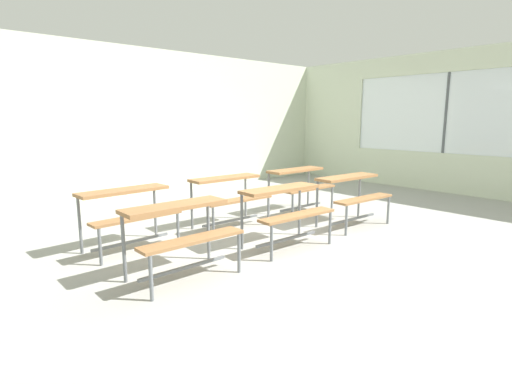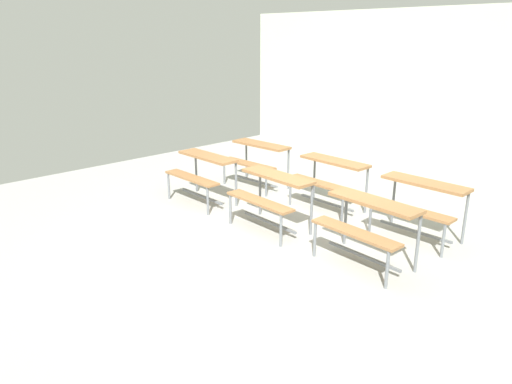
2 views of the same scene
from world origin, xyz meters
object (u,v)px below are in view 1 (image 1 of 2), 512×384
Objects in this scene: desk_bench_r0c0 at (181,223)px; desk_bench_r0c1 at (286,203)px; desk_bench_r1c0 at (128,205)px; desk_bench_r1c2 at (300,180)px; desk_bench_r0c2 at (353,188)px; desk_bench_r1c1 at (230,190)px.

desk_bench_r0c0 is 0.98× the size of desk_bench_r0c1.
desk_bench_r0c0 and desk_bench_r1c0 have the same top height.
desk_bench_r1c2 is (3.01, 1.13, 0.00)m from desk_bench_r0c0.
desk_bench_r0c1 is 0.99× the size of desk_bench_r0c2.
desk_bench_r0c0 is at bearing -177.86° from desk_bench_r0c1.
desk_bench_r0c1 is 1.02× the size of desk_bench_r1c2.
desk_bench_r0c1 and desk_bench_r1c2 have the same top height.
desk_bench_r0c2 is 1.09m from desk_bench_r1c2.
desk_bench_r0c0 is 1.19m from desk_bench_r1c0.
desk_bench_r1c0 is (-0.02, 1.18, 0.00)m from desk_bench_r0c0.
desk_bench_r1c1 is (0.04, 1.19, 0.00)m from desk_bench_r0c1.
desk_bench_r0c0 is 1.00× the size of desk_bench_r1c2.
desk_bench_r0c2 is 1.01× the size of desk_bench_r1c1.
desk_bench_r0c1 is 1.93m from desk_bench_r1c0.
desk_bench_r1c1 and desk_bench_r1c2 have the same top height.
desk_bench_r0c0 is 2.97m from desk_bench_r0c2.
desk_bench_r1c1 is (1.56, 0.00, 0.00)m from desk_bench_r1c0.
desk_bench_r0c1 is 1.89m from desk_bench_r1c2.
desk_bench_r1c1 is at bearing -2.46° from desk_bench_r1c0.
desk_bench_r0c2 is 1.84m from desk_bench_r1c1.
desk_bench_r1c0 is (-2.99, 1.15, 0.00)m from desk_bench_r0c2.
desk_bench_r0c1 is at bearing -90.42° from desk_bench_r1c1.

